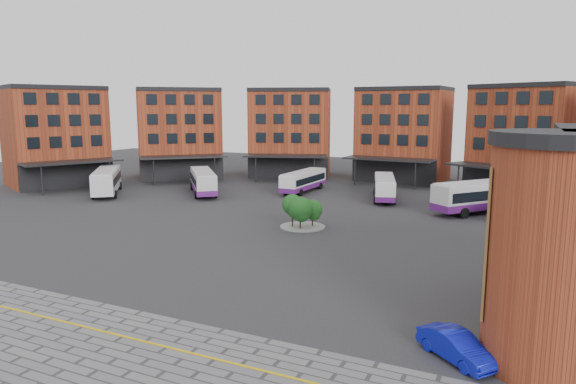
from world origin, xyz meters
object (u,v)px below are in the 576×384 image
at_px(bus_d, 384,187).
at_px(bus_f, 538,205).
at_px(bus_e, 483,196).
at_px(tree_island, 302,210).
at_px(blue_car, 457,346).
at_px(bus_a, 107,179).
at_px(bus_b, 203,181).
at_px(bus_c, 304,181).

height_order(bus_d, bus_f, bus_f).
xyz_separation_m(bus_d, bus_e, (11.97, -3.43, 0.33)).
relative_size(tree_island, blue_car, 1.07).
distance_m(tree_island, bus_f, 24.63).
xyz_separation_m(tree_island, bus_a, (-31.58, 6.88, 0.17)).
bearing_deg(tree_island, bus_e, 45.57).
xyz_separation_m(bus_b, bus_c, (11.52, 7.34, -0.16)).
height_order(bus_a, bus_d, bus_a).
relative_size(bus_a, bus_d, 1.03).
bearing_deg(bus_e, tree_island, -95.11).
xyz_separation_m(bus_f, blue_car, (-3.57, -34.30, -0.92)).
xyz_separation_m(bus_c, bus_d, (11.58, -0.96, 0.02)).
height_order(tree_island, bus_d, tree_island).
bearing_deg(bus_e, bus_b, -135.88).
bearing_deg(bus_d, bus_c, 159.00).
bearing_deg(blue_car, tree_island, 78.33).
distance_m(bus_b, blue_car, 49.73).
bearing_deg(bus_a, bus_c, -9.32).
distance_m(bus_d, bus_e, 12.46).
xyz_separation_m(bus_a, bus_b, (11.61, 5.59, -0.27)).
relative_size(tree_island, bus_b, 0.43).
relative_size(bus_c, bus_f, 0.98).
bearing_deg(blue_car, bus_a, 99.36).
bearing_deg(bus_f, bus_a, -148.26).
height_order(tree_island, bus_a, bus_a).
bearing_deg(blue_car, bus_f, 33.06).
bearing_deg(bus_c, bus_f, -10.41).
distance_m(bus_b, bus_c, 13.66).
relative_size(bus_b, blue_car, 2.51).
bearing_deg(bus_c, blue_car, -56.10).
height_order(bus_b, bus_f, bus_b).
xyz_separation_m(bus_d, blue_car, (13.87, -39.61, -0.91)).
height_order(bus_b, bus_d, bus_b).
height_order(bus_f, blue_car, bus_f).
xyz_separation_m(bus_c, bus_e, (23.55, -4.40, 0.35)).
distance_m(bus_f, blue_car, 34.50).
relative_size(bus_d, bus_e, 0.92).
bearing_deg(bus_b, bus_d, -24.46).
height_order(bus_c, bus_e, bus_e).
relative_size(bus_a, bus_f, 1.04).
bearing_deg(tree_island, bus_a, 167.71).
relative_size(bus_b, bus_c, 1.00).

